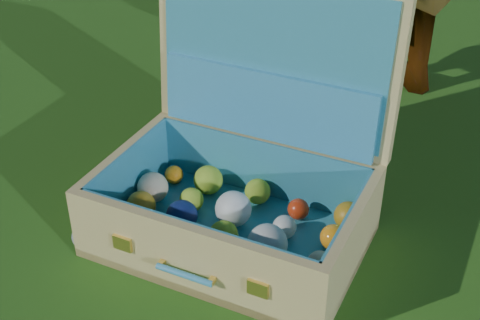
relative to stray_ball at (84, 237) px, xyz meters
name	(u,v)px	position (x,y,z in m)	size (l,w,h in m)	color
ground	(245,250)	(0.39, 0.09, -0.03)	(60.00, 60.00, 0.00)	#215114
stray_ball	(84,237)	(0.00, 0.00, 0.00)	(0.06, 0.06, 0.06)	#466AB6
suitcase	(245,168)	(0.37, 0.19, 0.15)	(0.73, 0.61, 0.62)	tan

